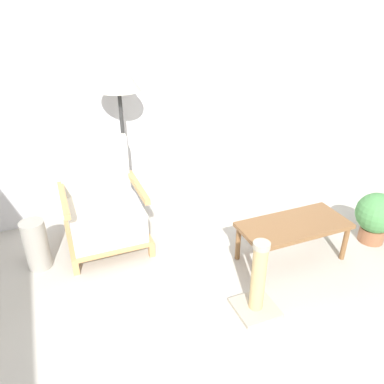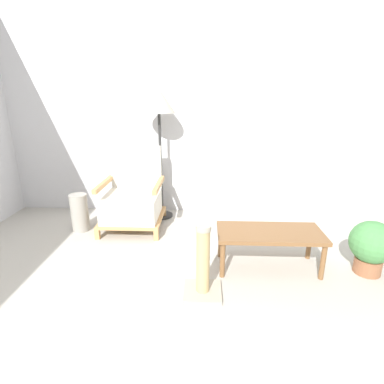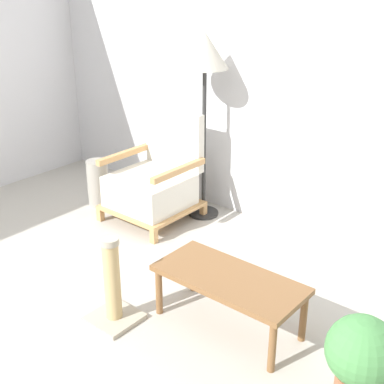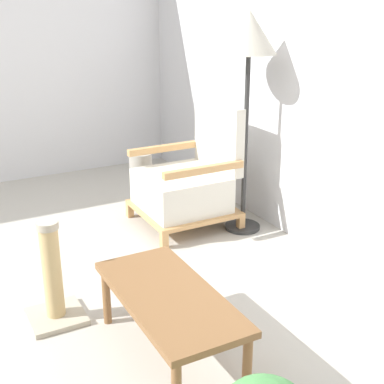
# 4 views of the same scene
# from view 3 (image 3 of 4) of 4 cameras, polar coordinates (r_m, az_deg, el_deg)

# --- Properties ---
(ground_plane) EXTENTS (14.00, 14.00, 0.00)m
(ground_plane) POSITION_cam_3_polar(r_m,az_deg,el_deg) (3.49, -13.70, -14.31)
(ground_plane) COLOR #B7B2A8
(wall_back) EXTENTS (8.00, 0.06, 2.70)m
(wall_back) POSITION_cam_3_polar(r_m,az_deg,el_deg) (4.44, 7.60, 13.40)
(wall_back) COLOR silver
(wall_back) RESTS_ON ground_plane
(armchair) EXTENTS (0.70, 0.69, 0.93)m
(armchair) POSITION_cam_3_polar(r_m,az_deg,el_deg) (4.67, -4.01, 1.08)
(armchair) COLOR tan
(armchair) RESTS_ON ground_plane
(floor_lamp) EXTENTS (0.39, 0.39, 1.60)m
(floor_lamp) POSITION_cam_3_polar(r_m,az_deg,el_deg) (4.43, 1.37, 13.84)
(floor_lamp) COLOR #2D2D2D
(floor_lamp) RESTS_ON ground_plane
(coffee_table) EXTENTS (0.92, 0.43, 0.36)m
(coffee_table) POSITION_cam_3_polar(r_m,az_deg,el_deg) (3.28, 3.98, -9.66)
(coffee_table) COLOR brown
(coffee_table) RESTS_ON ground_plane
(vase) EXTENTS (0.20, 0.20, 0.43)m
(vase) POSITION_cam_3_polar(r_m,az_deg,el_deg) (5.03, -10.00, 0.96)
(vase) COLOR #9E998E
(vase) RESTS_ON ground_plane
(potted_plant) EXTENTS (0.37, 0.37, 0.48)m
(potted_plant) POSITION_cam_3_polar(r_m,az_deg,el_deg) (2.95, 17.58, -16.25)
(potted_plant) COLOR #935B3D
(potted_plant) RESTS_ON ground_plane
(scratching_post) EXTENTS (0.30, 0.30, 0.59)m
(scratching_post) POSITION_cam_3_polar(r_m,az_deg,el_deg) (3.41, -8.45, -10.31)
(scratching_post) COLOR #B2A893
(scratching_post) RESTS_ON ground_plane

